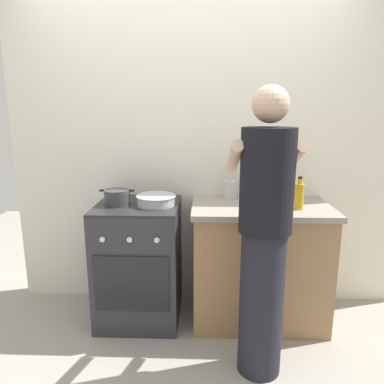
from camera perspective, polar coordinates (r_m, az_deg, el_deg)
ground at (r=2.83m, az=-1.18°, el=-20.71°), size 6.00×6.00×0.00m
back_wall at (r=2.87m, az=3.29°, el=6.55°), size 3.20×0.10×2.50m
countertop at (r=2.77m, az=10.61°, el=-11.05°), size 1.00×0.60×0.90m
stove_range at (r=2.78m, az=-8.39°, el=-10.91°), size 0.60×0.62×0.90m
pot at (r=2.62m, az=-11.87°, el=-0.83°), size 0.25×0.18×0.11m
mixing_bowl at (r=2.58m, az=-5.78°, el=-1.20°), size 0.29×0.29×0.07m
utensil_crock at (r=2.78m, az=6.11°, el=1.10°), size 0.10×0.10×0.33m
spice_bottle at (r=2.54m, az=12.72°, el=-1.61°), size 0.04×0.04×0.09m
oil_bottle at (r=2.56m, az=16.71°, el=-0.57°), size 0.06×0.06×0.23m
person at (r=2.09m, az=11.44°, el=-7.12°), size 0.41×0.50×1.70m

